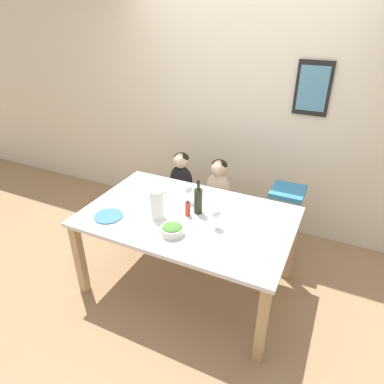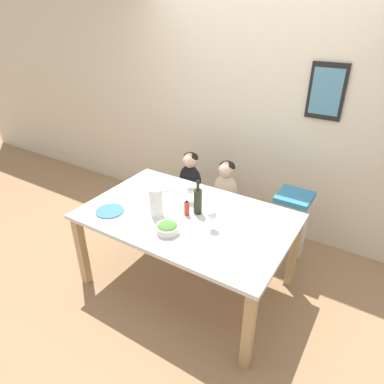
{
  "view_description": "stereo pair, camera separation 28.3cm",
  "coord_description": "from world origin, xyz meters",
  "px_view_note": "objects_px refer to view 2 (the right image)",
  "views": [
    {
      "loc": [
        1.07,
        -2.16,
        2.29
      ],
      "look_at": [
        0.0,
        0.08,
        0.93
      ],
      "focal_mm": 32.0,
      "sensor_mm": 36.0,
      "label": 1
    },
    {
      "loc": [
        1.32,
        -2.03,
        2.29
      ],
      "look_at": [
        0.0,
        0.08,
        0.93
      ],
      "focal_mm": 32.0,
      "sensor_mm": 36.0,
      "label": 2
    }
  ],
  "objects_px": {
    "person_child_left": "(190,172)",
    "dinner_plate_back_left": "(167,185)",
    "chair_right_highchair": "(292,212)",
    "chair_far_left": "(190,198)",
    "chair_far_center": "(224,209)",
    "dinner_plate_front_left": "(110,211)",
    "wine_bottle": "(198,200)",
    "paper_towel_roll": "(156,202)",
    "wine_glass_near": "(212,215)",
    "wine_glass_far": "(190,189)",
    "person_child_center": "(226,182)",
    "salad_bowl_large": "(167,228)"
  },
  "relations": [
    {
      "from": "person_child_left",
      "to": "dinner_plate_back_left",
      "type": "bearing_deg",
      "value": -85.98
    },
    {
      "from": "chair_right_highchair",
      "to": "chair_far_left",
      "type": "bearing_deg",
      "value": 180.0
    },
    {
      "from": "chair_far_center",
      "to": "dinner_plate_front_left",
      "type": "xyz_separation_m",
      "value": [
        -0.54,
        -1.11,
        0.38
      ]
    },
    {
      "from": "wine_bottle",
      "to": "dinner_plate_back_left",
      "type": "distance_m",
      "value": 0.58
    },
    {
      "from": "chair_right_highchair",
      "to": "dinner_plate_back_left",
      "type": "height_order",
      "value": "dinner_plate_back_left"
    },
    {
      "from": "chair_right_highchair",
      "to": "paper_towel_roll",
      "type": "relative_size",
      "value": 3.05
    },
    {
      "from": "dinner_plate_back_left",
      "to": "chair_far_center",
      "type": "bearing_deg",
      "value": 49.4
    },
    {
      "from": "wine_glass_near",
      "to": "wine_glass_far",
      "type": "distance_m",
      "value": 0.45
    },
    {
      "from": "person_child_left",
      "to": "person_child_center",
      "type": "relative_size",
      "value": 1.0
    },
    {
      "from": "wine_glass_near",
      "to": "dinner_plate_back_left",
      "type": "relative_size",
      "value": 0.73
    },
    {
      "from": "chair_far_left",
      "to": "wine_bottle",
      "type": "relative_size",
      "value": 1.49
    },
    {
      "from": "wine_bottle",
      "to": "person_child_left",
      "type": "bearing_deg",
      "value": 126.27
    },
    {
      "from": "person_child_center",
      "to": "wine_glass_near",
      "type": "xyz_separation_m",
      "value": [
        0.32,
        -0.87,
        0.17
      ]
    },
    {
      "from": "person_child_left",
      "to": "wine_glass_near",
      "type": "bearing_deg",
      "value": -49.3
    },
    {
      "from": "person_child_left",
      "to": "paper_towel_roll",
      "type": "height_order",
      "value": "paper_towel_roll"
    },
    {
      "from": "chair_far_left",
      "to": "dinner_plate_front_left",
      "type": "distance_m",
      "value": 1.18
    },
    {
      "from": "chair_far_left",
      "to": "salad_bowl_large",
      "type": "bearing_deg",
      "value": -66.06
    },
    {
      "from": "chair_right_highchair",
      "to": "paper_towel_roll",
      "type": "xyz_separation_m",
      "value": [
        -0.88,
        -0.94,
        0.3
      ]
    },
    {
      "from": "person_child_left",
      "to": "person_child_center",
      "type": "bearing_deg",
      "value": 0.0
    },
    {
      "from": "chair_far_center",
      "to": "dinner_plate_back_left",
      "type": "height_order",
      "value": "dinner_plate_back_left"
    },
    {
      "from": "wine_glass_near",
      "to": "wine_glass_far",
      "type": "height_order",
      "value": "same"
    },
    {
      "from": "chair_far_left",
      "to": "wine_glass_near",
      "type": "bearing_deg",
      "value": -49.26
    },
    {
      "from": "chair_right_highchair",
      "to": "person_child_left",
      "type": "relative_size",
      "value": 1.59
    },
    {
      "from": "paper_towel_roll",
      "to": "wine_glass_far",
      "type": "bearing_deg",
      "value": 69.93
    },
    {
      "from": "chair_far_center",
      "to": "wine_glass_near",
      "type": "height_order",
      "value": "wine_glass_near"
    },
    {
      "from": "chair_far_left",
      "to": "chair_right_highchair",
      "type": "relative_size",
      "value": 0.59
    },
    {
      "from": "wine_glass_far",
      "to": "dinner_plate_back_left",
      "type": "relative_size",
      "value": 0.73
    },
    {
      "from": "wine_glass_far",
      "to": "dinner_plate_front_left",
      "type": "xyz_separation_m",
      "value": [
        -0.49,
        -0.5,
        -0.12
      ]
    },
    {
      "from": "wine_bottle",
      "to": "salad_bowl_large",
      "type": "height_order",
      "value": "wine_bottle"
    },
    {
      "from": "wine_glass_near",
      "to": "chair_far_left",
      "type": "bearing_deg",
      "value": 130.74
    },
    {
      "from": "wine_bottle",
      "to": "dinner_plate_front_left",
      "type": "relative_size",
      "value": 1.27
    },
    {
      "from": "chair_far_center",
      "to": "dinner_plate_front_left",
      "type": "height_order",
      "value": "dinner_plate_front_left"
    },
    {
      "from": "person_child_left",
      "to": "dinner_plate_front_left",
      "type": "relative_size",
      "value": 2.0
    },
    {
      "from": "chair_far_left",
      "to": "wine_glass_far",
      "type": "bearing_deg",
      "value": -57.71
    },
    {
      "from": "dinner_plate_front_left",
      "to": "chair_right_highchair",
      "type": "bearing_deg",
      "value": 41.64
    },
    {
      "from": "dinner_plate_back_left",
      "to": "salad_bowl_large",
      "type": "bearing_deg",
      "value": -54.24
    },
    {
      "from": "person_child_left",
      "to": "wine_glass_far",
      "type": "xyz_separation_m",
      "value": [
        0.39,
        -0.61,
        0.17
      ]
    },
    {
      "from": "wine_glass_far",
      "to": "person_child_left",
      "type": "bearing_deg",
      "value": 122.23
    },
    {
      "from": "chair_far_center",
      "to": "person_child_center",
      "type": "height_order",
      "value": "person_child_center"
    },
    {
      "from": "person_child_left",
      "to": "wine_glass_far",
      "type": "relative_size",
      "value": 2.73
    },
    {
      "from": "person_child_center",
      "to": "chair_far_center",
      "type": "bearing_deg",
      "value": -90.0
    },
    {
      "from": "chair_right_highchair",
      "to": "dinner_plate_front_left",
      "type": "bearing_deg",
      "value": -138.36
    },
    {
      "from": "salad_bowl_large",
      "to": "dinner_plate_back_left",
      "type": "height_order",
      "value": "salad_bowl_large"
    },
    {
      "from": "person_child_center",
      "to": "paper_towel_roll",
      "type": "distance_m",
      "value": 0.97
    },
    {
      "from": "chair_far_left",
      "to": "salad_bowl_large",
      "type": "xyz_separation_m",
      "value": [
        0.49,
        -1.1,
        0.42
      ]
    },
    {
      "from": "chair_right_highchair",
      "to": "wine_glass_far",
      "type": "distance_m",
      "value": 1.02
    },
    {
      "from": "wine_glass_far",
      "to": "dinner_plate_front_left",
      "type": "height_order",
      "value": "wine_glass_far"
    },
    {
      "from": "wine_glass_far",
      "to": "salad_bowl_large",
      "type": "distance_m",
      "value": 0.51
    },
    {
      "from": "wine_bottle",
      "to": "paper_towel_roll",
      "type": "distance_m",
      "value": 0.34
    },
    {
      "from": "wine_glass_near",
      "to": "wine_glass_far",
      "type": "relative_size",
      "value": 1.0
    }
  ]
}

